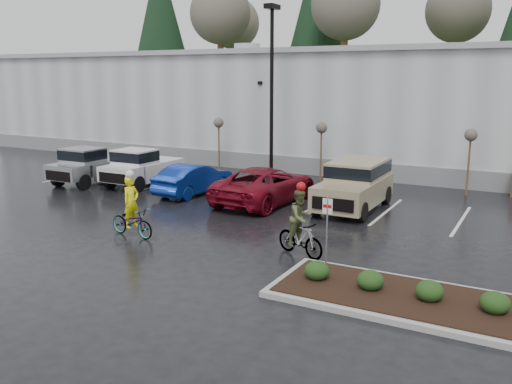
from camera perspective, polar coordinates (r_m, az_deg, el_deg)
The scene contains 21 objects.
ground at distance 17.79m, azimuth -4.44°, elevation -6.35°, with size 120.00×120.00×0.00m, color black.
warehouse at distance 37.33m, azimuth 14.29°, elevation 8.77°, with size 60.50×15.50×7.20m.
wooded_ridge at distance 59.90m, azimuth 19.83°, elevation 8.97°, with size 80.00×25.00×6.00m, color #253D19.
lamppost at distance 29.28m, azimuth 1.67°, elevation 12.27°, with size 0.50×1.00×9.22m.
sapling_west at distance 32.26m, azimuth -3.95°, elevation 6.98°, with size 0.60×0.60×3.20m.
sapling_mid at distance 29.32m, azimuth 6.91°, elevation 6.40°, with size 0.60×0.60×3.20m.
sapling_east at distance 27.48m, azimuth 21.66°, elevation 5.24°, with size 0.60×0.60×3.20m.
curb_island at distance 14.44m, azimuth 17.71°, elevation -11.13°, with size 8.00×3.00×0.15m, color gray.
mulch_bed at distance 14.40m, azimuth 17.73°, elevation -10.78°, with size 7.60×2.60×0.04m, color black.
shrub_a at distance 15.07m, azimuth 6.43°, elevation -8.22°, with size 0.70×0.70×0.52m, color #1C3713.
shrub_b at distance 14.62m, azimuth 11.95°, elevation -9.08°, with size 0.70×0.70×0.52m, color #1C3713.
shrub_c at distance 14.31m, azimuth 17.79°, elevation -9.89°, with size 0.70×0.70×0.52m, color #1C3713.
shrub_d at distance 14.16m, azimuth 23.86°, elevation -10.62°, with size 0.70×0.70×0.52m, color #1C3713.
fire_lane_sign at distance 15.90m, azimuth 7.48°, elevation -3.39°, with size 0.30×0.05×2.20m.
pickup_silver at distance 30.28m, azimuth -16.51°, elevation 2.83°, with size 2.10×5.20×1.96m, color #A0A3A8, non-canonical shape.
pickup_white at distance 29.09m, azimuth -11.43°, elevation 2.73°, with size 2.10×5.20×1.96m, color silver, non-canonical shape.
car_blue at distance 26.34m, azimuth -6.56°, elevation 1.39°, with size 1.57×4.51×1.48m, color navy.
car_red at distance 24.33m, azimuth 0.98°, elevation 0.75°, with size 2.72×5.90×1.64m, color maroon.
suv_tan at distance 23.44m, azimuth 10.26°, elevation 0.64°, with size 2.20×5.10×2.06m, color #9C8D6A, non-canonical shape.
cyclist_hivis at distance 19.77m, azimuth -12.94°, elevation -2.49°, with size 2.05×0.92×2.41m.
cyclist_olive at distance 17.22m, azimuth 4.69°, elevation -3.95°, with size 1.92×1.16×2.40m.
Camera 1 is at (9.22, -14.13, 5.66)m, focal length 38.00 mm.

